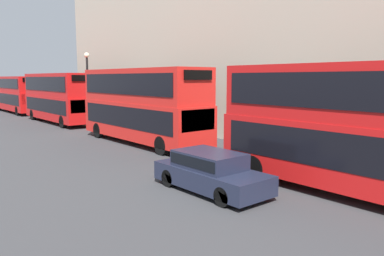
{
  "coord_description": "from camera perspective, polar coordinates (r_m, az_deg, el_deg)",
  "views": [
    {
      "loc": [
        -10.46,
        -0.37,
        3.97
      ],
      "look_at": [
        0.48,
        12.83,
        1.67
      ],
      "focal_mm": 35.0,
      "sensor_mm": 36.0,
      "label": 1
    }
  ],
  "objects": [
    {
      "name": "car_hatchback",
      "position": [
        13.21,
        2.81,
        -6.49
      ],
      "size": [
        1.82,
        4.42,
        1.4
      ],
      "color": "#1E2338",
      "rests_on": "ground"
    },
    {
      "name": "bus_leading",
      "position": [
        13.34,
        25.72,
        0.36
      ],
      "size": [
        2.59,
        10.93,
        4.45
      ],
      "color": "red",
      "rests_on": "ground"
    },
    {
      "name": "bus_second_in_queue",
      "position": [
        22.81,
        -7.65,
        3.83
      ],
      "size": [
        2.59,
        10.54,
        4.51
      ],
      "color": "red",
      "rests_on": "ground"
    },
    {
      "name": "street_lamp",
      "position": [
        33.49,
        -15.62,
        7.08
      ],
      "size": [
        0.44,
        0.44,
        6.11
      ],
      "color": "black",
      "rests_on": "ground"
    },
    {
      "name": "bus_third_in_queue",
      "position": [
        35.25,
        -19.68,
        4.64
      ],
      "size": [
        2.59,
        10.8,
        4.35
      ],
      "color": "red",
      "rests_on": "ground"
    },
    {
      "name": "bus_trailing",
      "position": [
        47.58,
        -25.05,
        4.9
      ],
      "size": [
        2.59,
        11.11,
        4.12
      ],
      "color": "red",
      "rests_on": "ground"
    }
  ]
}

